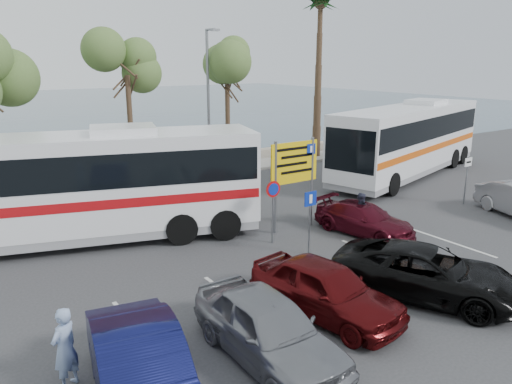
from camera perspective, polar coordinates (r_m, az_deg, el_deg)
ground at (r=17.15m, az=8.27°, el=-7.70°), size 120.00×120.00×0.00m
kerb_strip at (r=28.52m, az=-10.94°, el=1.55°), size 44.00×2.40×0.15m
seawall at (r=30.28m, az=-12.47°, el=2.68°), size 48.00×0.80×0.60m
sea at (r=72.69m, az=-25.72°, el=8.34°), size 140.00×140.00×0.00m
tree_mid at (r=27.22m, az=-14.63°, el=14.70°), size 3.20×3.20×8.00m
tree_right at (r=29.81m, az=-3.34°, el=14.19°), size 3.20×3.20×7.40m
palm_tree at (r=34.10m, az=7.39°, el=20.42°), size 4.80×4.80×11.20m
street_lamp_right at (r=28.71m, az=-5.41°, el=10.99°), size 0.45×1.15×8.01m
direction_sign at (r=19.36m, az=4.39°, el=2.60°), size 2.20×0.12×3.60m
sign_no_stop at (r=18.00m, az=1.94°, el=-1.12°), size 0.60×0.08×2.35m
sign_parking at (r=17.07m, az=6.17°, el=-2.48°), size 0.50×0.07×2.25m
sign_taxi at (r=24.94m, az=22.95°, el=1.88°), size 0.50×0.07×2.20m
lane_markings at (r=15.76m, az=7.62°, el=-9.76°), size 12.02×4.20×0.01m
coach_bus_left at (r=19.11m, az=-20.65°, el=0.06°), size 13.85×6.65×4.24m
coach_bus_right at (r=30.03m, az=17.07°, el=5.52°), size 13.88×6.48×4.24m
car_silver_a at (r=11.52m, az=1.38°, el=-15.27°), size 1.86×4.51×1.53m
car_blue at (r=10.34m, az=-12.91°, el=-19.48°), size 2.49×4.95×1.56m
car_maroon at (r=19.67m, az=12.26°, el=-3.04°), size 2.31×4.32×1.19m
car_red at (r=13.40m, az=7.94°, el=-10.91°), size 2.47×4.61×1.49m
suv_black at (r=15.07m, az=18.87°, el=-8.69°), size 4.48×5.70×1.44m
pedestrian_near at (r=11.29m, az=-21.03°, el=-16.34°), size 0.77×0.71×1.77m
pedestrian_far at (r=19.78m, az=11.77°, el=-2.31°), size 0.87×0.96×1.59m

